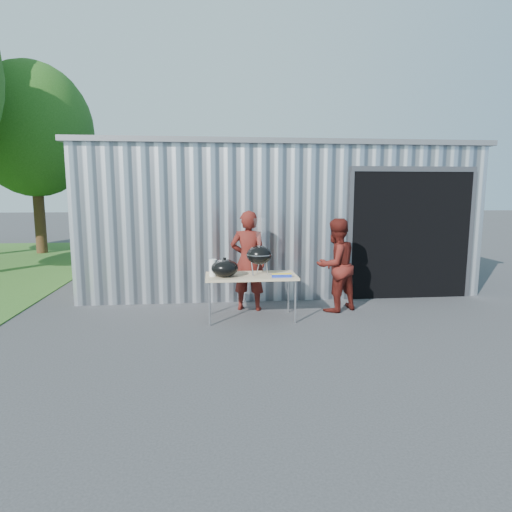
{
  "coord_description": "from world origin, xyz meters",
  "views": [
    {
      "loc": [
        -0.6,
        -6.36,
        2.12
      ],
      "look_at": [
        0.11,
        0.68,
        1.05
      ],
      "focal_mm": 30.0,
      "sensor_mm": 36.0,
      "label": 1
    }
  ],
  "objects": [
    {
      "name": "person_cook",
      "position": [
        0.03,
        1.15,
        0.9
      ],
      "size": [
        0.73,
        0.56,
        1.79
      ],
      "primitive_type": "imported",
      "rotation": [
        0.0,
        0.0,
        2.92
      ],
      "color": "#531712",
      "rests_on": "ground"
    },
    {
      "name": "tree_far",
      "position": [
        -6.5,
        9.0,
        4.14
      ],
      "size": [
        3.84,
        3.84,
        6.36
      ],
      "color": "#442D19",
      "rests_on": "ground"
    },
    {
      "name": "ground",
      "position": [
        0.0,
        0.0,
        0.0
      ],
      "size": [
        80.0,
        80.0,
        0.0
      ],
      "primitive_type": "plane",
      "color": "#323235"
    },
    {
      "name": "folding_table",
      "position": [
        0.02,
        0.57,
        0.71
      ],
      "size": [
        1.5,
        0.75,
        0.75
      ],
      "color": "tan",
      "rests_on": "ground"
    },
    {
      "name": "white_tub",
      "position": [
        -0.53,
        0.73,
        0.8
      ],
      "size": [
        0.2,
        0.15,
        0.1
      ],
      "primitive_type": "cube",
      "color": "white",
      "rests_on": "folding_table"
    },
    {
      "name": "kettle_grill",
      "position": [
        0.16,
        0.57,
        1.17
      ],
      "size": [
        0.43,
        0.43,
        0.93
      ],
      "color": "black",
      "rests_on": "folding_table"
    },
    {
      "name": "grill_lid",
      "position": [
        -0.42,
        0.47,
        0.89
      ],
      "size": [
        0.44,
        0.44,
        0.32
      ],
      "color": "black",
      "rests_on": "folding_table"
    },
    {
      "name": "paper_towels",
      "position": [
        -0.61,
        0.52,
        0.89
      ],
      "size": [
        0.12,
        0.12,
        0.28
      ],
      "primitive_type": "cylinder",
      "color": "white",
      "rests_on": "folding_table"
    },
    {
      "name": "person_bystander",
      "position": [
        1.56,
        0.93,
        0.83
      ],
      "size": [
        1.0,
        0.92,
        1.65
      ],
      "primitive_type": "imported",
      "rotation": [
        0.0,
        0.0,
        3.61
      ],
      "color": "#531712",
      "rests_on": "ground"
    },
    {
      "name": "foil_box",
      "position": [
        0.49,
        0.32,
        0.78
      ],
      "size": [
        0.32,
        0.06,
        0.06
      ],
      "color": "#1B32B2",
      "rests_on": "folding_table"
    },
    {
      "name": "building",
      "position": [
        0.92,
        4.59,
        1.54
      ],
      "size": [
        8.2,
        6.2,
        3.1
      ],
      "color": "silver",
      "rests_on": "ground"
    }
  ]
}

